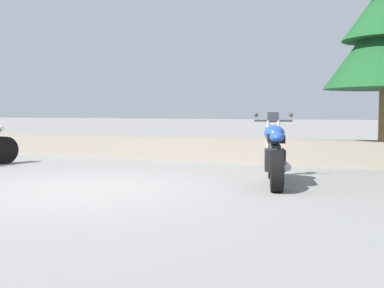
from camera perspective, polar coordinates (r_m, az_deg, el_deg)
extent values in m
plane|color=gray|center=(7.51, -13.08, -5.29)|extent=(120.00, 120.00, 0.00)
cube|color=gray|center=(11.70, 0.52, -0.51)|extent=(36.00, 0.80, 0.55)
cylinder|color=black|center=(11.54, -21.74, -0.69)|extent=(0.33, 0.65, 0.62)
cylinder|color=black|center=(8.52, 9.71, -2.03)|extent=(0.29, 0.64, 0.62)
cylinder|color=black|center=(7.09, 10.21, -3.26)|extent=(0.33, 0.65, 0.62)
cylinder|color=silver|center=(8.52, 9.71, -2.03)|extent=(0.25, 0.41, 0.38)
cube|color=black|center=(7.74, 9.97, -1.90)|extent=(0.43, 0.55, 0.34)
cube|color=#2D2D30|center=(7.83, 9.95, -0.36)|extent=(0.42, 1.10, 0.12)
ellipsoid|color=#2347A8|center=(7.96, 9.92, 1.30)|extent=(0.46, 0.59, 0.26)
cube|color=black|center=(7.49, 10.08, 0.67)|extent=(0.39, 0.61, 0.12)
ellipsoid|color=#2347A8|center=(7.19, 10.21, 0.84)|extent=(0.28, 0.33, 0.16)
cylinder|color=#2D2D30|center=(8.39, 9.79, 2.80)|extent=(0.65, 0.20, 0.04)
sphere|color=silver|center=(8.54, 9.27, 1.89)|extent=(0.13, 0.13, 0.13)
sphere|color=silver|center=(8.54, 10.21, 1.88)|extent=(0.13, 0.13, 0.13)
cube|color=#26282D|center=(8.49, 9.77, 3.22)|extent=(0.22, 0.14, 0.18)
cylinder|color=silver|center=(7.33, 11.37, -2.64)|extent=(0.20, 0.40, 0.11)
cylinder|color=silver|center=(8.45, 9.14, 0.37)|extent=(0.08, 0.17, 0.73)
cylinder|color=silver|center=(8.45, 10.36, 0.36)|extent=(0.08, 0.17, 0.73)
sphere|color=#2D2D30|center=(8.35, 7.75, 3.50)|extent=(0.07, 0.07, 0.07)
sphere|color=#2D2D30|center=(8.37, 11.87, 3.46)|extent=(0.07, 0.07, 0.07)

